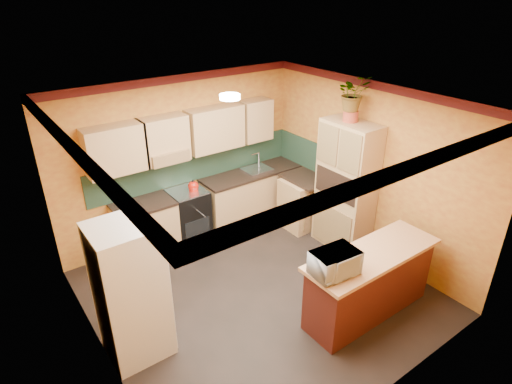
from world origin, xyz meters
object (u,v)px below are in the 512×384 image
(stove, at_px, (189,216))
(microwave, at_px, (335,263))
(pantry, at_px, (346,187))
(breakfast_bar, at_px, (369,285))
(fridge, at_px, (131,292))
(base_cabinets_back, at_px, (221,206))

(stove, bearing_deg, microwave, -83.37)
(pantry, distance_m, breakfast_bar, 1.74)
(fridge, distance_m, microwave, 2.31)
(base_cabinets_back, height_order, stove, stove)
(fridge, distance_m, pantry, 3.61)
(breakfast_bar, distance_m, microwave, 0.94)
(microwave, bearing_deg, breakfast_bar, 5.23)
(pantry, bearing_deg, fridge, -177.14)
(pantry, relative_size, microwave, 3.95)
(stove, distance_m, pantry, 2.60)
(base_cabinets_back, distance_m, microwave, 3.03)
(pantry, relative_size, breakfast_bar, 1.17)
(stove, xyz_separation_m, microwave, (0.34, -2.95, 0.62))
(microwave, bearing_deg, pantry, 44.97)
(fridge, bearing_deg, pantry, 2.86)
(stove, xyz_separation_m, breakfast_bar, (1.04, -2.95, -0.02))
(fridge, bearing_deg, stove, 47.35)
(base_cabinets_back, height_order, pantry, pantry)
(breakfast_bar, bearing_deg, pantry, 55.54)
(base_cabinets_back, relative_size, pantry, 1.74)
(pantry, bearing_deg, base_cabinets_back, 129.73)
(pantry, bearing_deg, microwave, -140.27)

